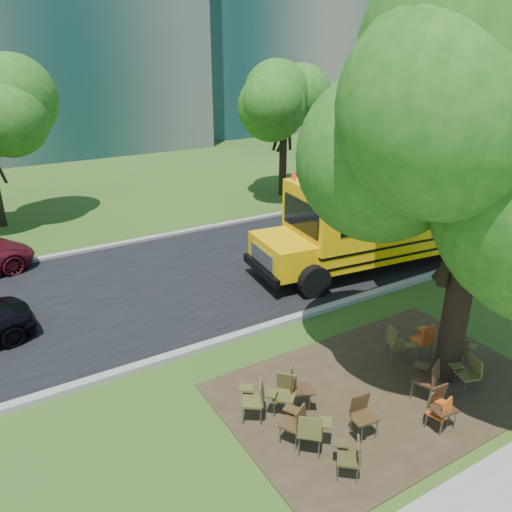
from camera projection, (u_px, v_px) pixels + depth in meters
ground at (331, 392)px, 11.02m from camera, size 160.00×160.00×0.00m
dirt_patch at (381, 389)px, 11.09m from camera, size 7.00×4.50×0.03m
asphalt_road at (198, 276)px, 16.56m from camera, size 80.00×8.00×0.04m
kerb_near at (261, 329)px, 13.37m from camera, size 80.00×0.25×0.14m
kerb_far at (155, 238)px, 19.79m from camera, size 80.00×0.25×0.14m
bg_tree_3 at (284, 93)px, 23.96m from camera, size 5.60×5.60×7.84m
bg_tree_4 at (416, 101)px, 27.22m from camera, size 5.00×5.00×6.85m
main_tree at (486, 139)px, 9.44m from camera, size 7.20×7.20×9.05m
school_bus at (436, 207)px, 17.81m from camera, size 12.85×4.10×3.09m
chair_0 at (295, 420)px, 9.41m from camera, size 0.58×0.71×0.86m
chair_1 at (312, 430)px, 9.11m from camera, size 0.80×0.63×0.93m
chair_2 at (351, 454)px, 8.65m from camera, size 0.57×0.72×0.83m
chair_3 at (362, 412)px, 9.59m from camera, size 0.61×0.52×0.88m
chair_4 at (441, 410)px, 9.74m from camera, size 0.53×0.57×0.78m
chair_5 at (437, 405)px, 9.83m from camera, size 0.56×0.60×0.82m
chair_6 at (469, 371)px, 10.85m from camera, size 0.52×0.66×0.86m
chair_7 at (461, 348)px, 11.67m from camera, size 0.67×0.57×0.84m
chair_8 at (255, 397)px, 10.00m from camera, size 0.61×0.78×0.91m
chair_9 at (284, 390)px, 10.19m from camera, size 0.77×0.61×0.90m
chair_10 at (298, 386)px, 10.33m from camera, size 0.59×0.74×0.89m
chair_11 at (429, 376)px, 10.57m from camera, size 0.66×0.77×0.97m
chair_12 at (397, 342)px, 11.85m from camera, size 0.58×0.74×0.93m
chair_13 at (424, 337)px, 11.99m from camera, size 0.62×0.56×0.96m
chair_14 at (441, 404)px, 9.81m from camera, size 0.62×0.53×0.90m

